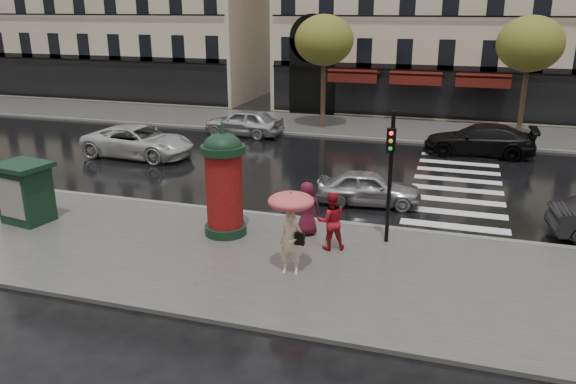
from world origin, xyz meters
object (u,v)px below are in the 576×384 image
(man_burgundy, at_px, (307,209))
(car_silver, at_px, (369,188))
(newsstand, at_px, (26,192))
(traffic_light, at_px, (390,165))
(car_far_silver, at_px, (244,122))
(woman_red, at_px, (331,221))
(morris_column, at_px, (224,180))
(car_black, at_px, (479,140))
(woman_umbrella, at_px, (291,219))
(car_white, at_px, (138,142))

(man_burgundy, xyz_separation_m, car_silver, (1.37, 3.75, -0.33))
(newsstand, bearing_deg, car_silver, 26.84)
(traffic_light, xyz_separation_m, car_silver, (-1.15, 3.67, -1.94))
(car_silver, distance_m, car_far_silver, 12.98)
(woman_red, distance_m, man_burgundy, 1.31)
(morris_column, xyz_separation_m, car_black, (7.90, 13.36, -1.13))
(car_silver, relative_size, car_black, 0.73)
(newsstand, bearing_deg, woman_umbrella, -6.69)
(woman_umbrella, distance_m, man_burgundy, 2.89)
(woman_red, height_order, morris_column, morris_column)
(man_burgundy, distance_m, morris_column, 2.75)
(car_far_silver, bearing_deg, car_white, -22.89)
(man_burgundy, relative_size, car_silver, 0.45)
(woman_red, xyz_separation_m, car_silver, (0.39, 4.62, -0.35))
(woman_red, height_order, car_white, woman_red)
(morris_column, xyz_separation_m, car_silver, (3.87, 4.44, -1.24))
(woman_umbrella, height_order, traffic_light, traffic_light)
(woman_umbrella, distance_m, car_far_silver, 17.90)
(man_burgundy, distance_m, car_black, 13.77)
(car_far_silver, bearing_deg, morris_column, 24.32)
(traffic_light, relative_size, newsstand, 2.01)
(newsstand, bearing_deg, car_white, 97.87)
(man_burgundy, xyz_separation_m, morris_column, (-2.50, -0.70, 0.91))
(car_black, height_order, car_far_silver, car_far_silver)
(car_white, height_order, car_black, car_black)
(man_burgundy, distance_m, car_white, 12.88)
(newsstand, bearing_deg, man_burgundy, 10.07)
(car_white, bearing_deg, woman_umbrella, -130.35)
(traffic_light, distance_m, car_white, 15.09)
(woman_umbrella, bearing_deg, man_burgundy, 96.46)
(woman_red, distance_m, car_black, 14.24)
(woman_umbrella, distance_m, woman_red, 2.13)
(woman_umbrella, distance_m, newsstand, 9.70)
(woman_red, xyz_separation_m, traffic_light, (1.54, 0.95, 1.58))
(woman_red, bearing_deg, morris_column, -26.04)
(woman_red, relative_size, car_silver, 0.46)
(man_burgundy, relative_size, car_white, 0.31)
(newsstand, xyz_separation_m, car_far_silver, (1.95, 15.01, -0.39))
(woman_red, height_order, car_far_silver, woman_red)
(traffic_light, height_order, newsstand, traffic_light)
(woman_umbrella, bearing_deg, morris_column, 143.51)
(woman_umbrella, distance_m, car_black, 16.29)
(man_burgundy, height_order, morris_column, morris_column)
(newsstand, height_order, car_far_silver, newsstand)
(woman_umbrella, xyz_separation_m, woman_red, (0.66, 1.91, -0.68))
(morris_column, relative_size, car_far_silver, 0.82)
(car_white, distance_m, car_black, 16.81)
(newsstand, distance_m, car_silver, 11.97)
(car_black, relative_size, car_far_silver, 1.17)
(man_burgundy, distance_m, car_silver, 4.00)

